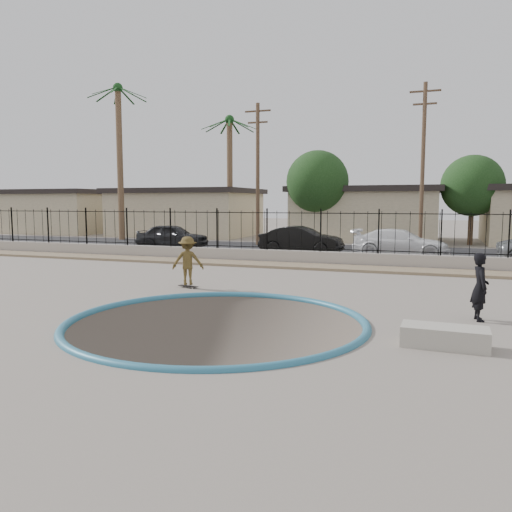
{
  "coord_description": "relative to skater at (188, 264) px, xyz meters",
  "views": [
    {
      "loc": [
        4.65,
        -11.4,
        2.77
      ],
      "look_at": [
        -0.09,
        2.0,
        1.24
      ],
      "focal_mm": 35.0,
      "sensor_mm": 36.0,
      "label": 1
    }
  ],
  "objects": [
    {
      "name": "ground",
      "position": [
        2.8,
        9.0,
        -1.89
      ],
      "size": [
        120.0,
        120.0,
        2.2
      ],
      "primitive_type": "cube",
      "color": "slate",
      "rests_on": "ground"
    },
    {
      "name": "bowl_pit",
      "position": [
        2.8,
        -4.0,
        -0.79
      ],
      "size": [
        6.84,
        6.84,
        1.8
      ],
      "primitive_type": null,
      "color": "#4E463C",
      "rests_on": "ground"
    },
    {
      "name": "coping_ring",
      "position": [
        2.8,
        -4.0,
        -0.79
      ],
      "size": [
        7.04,
        7.04,
        0.2
      ],
      "primitive_type": "torus",
      "color": "teal",
      "rests_on": "ground"
    },
    {
      "name": "rock_strip",
      "position": [
        2.8,
        6.2,
        -0.73
      ],
      "size": [
        42.0,
        1.6,
        0.11
      ],
      "primitive_type": "cube",
      "color": "#947F61",
      "rests_on": "ground"
    },
    {
      "name": "retaining_wall",
      "position": [
        2.8,
        7.3,
        -0.49
      ],
      "size": [
        42.0,
        0.45,
        0.6
      ],
      "primitive_type": "cube",
      "color": "#9C9289",
      "rests_on": "ground"
    },
    {
      "name": "fence",
      "position": [
        2.8,
        7.3,
        0.71
      ],
      "size": [
        40.0,
        0.04,
        1.8
      ],
      "color": "black",
      "rests_on": "retaining_wall"
    },
    {
      "name": "street",
      "position": [
        2.8,
        14.0,
        -0.77
      ],
      "size": [
        90.0,
        8.0,
        0.04
      ],
      "primitive_type": "cube",
      "color": "black",
      "rests_on": "ground"
    },
    {
      "name": "house_west_far",
      "position": [
        -25.2,
        23.5,
        1.19
      ],
      "size": [
        10.6,
        8.6,
        3.9
      ],
      "color": "tan",
      "rests_on": "ground"
    },
    {
      "name": "house_west",
      "position": [
        -12.2,
        23.5,
        1.19
      ],
      "size": [
        11.6,
        8.6,
        3.9
      ],
      "color": "tan",
      "rests_on": "ground"
    },
    {
      "name": "house_center",
      "position": [
        2.8,
        23.5,
        1.19
      ],
      "size": [
        10.6,
        8.6,
        3.9
      ],
      "color": "tan",
      "rests_on": "ground"
    },
    {
      "name": "palm_left",
      "position": [
        -14.2,
        17.0,
        7.17
      ],
      "size": [
        2.3,
        2.3,
        11.3
      ],
      "color": "brown",
      "rests_on": "ground"
    },
    {
      "name": "palm_mid",
      "position": [
        -7.2,
        21.0,
        5.9
      ],
      "size": [
        2.3,
        2.3,
        9.3
      ],
      "color": "brown",
      "rests_on": "ground"
    },
    {
      "name": "utility_pole_left",
      "position": [
        -3.2,
        16.0,
        3.92
      ],
      "size": [
        1.7,
        0.24,
        9.0
      ],
      "color": "#473323",
      "rests_on": "ground"
    },
    {
      "name": "utility_pole_mid",
      "position": [
        6.8,
        16.0,
        4.17
      ],
      "size": [
        1.7,
        0.24,
        9.5
      ],
      "color": "#473323",
      "rests_on": "ground"
    },
    {
      "name": "street_tree_left",
      "position": [
        -0.2,
        20.0,
        3.4
      ],
      "size": [
        4.32,
        4.32,
        6.36
      ],
      "color": "#473323",
      "rests_on": "ground"
    },
    {
      "name": "street_tree_mid",
      "position": [
        9.8,
        21.0,
        3.05
      ],
      "size": [
        3.96,
        3.96,
        5.83
      ],
      "color": "#473323",
      "rests_on": "ground"
    },
    {
      "name": "skater",
      "position": [
        0.0,
        0.0,
        0.0
      ],
      "size": [
        1.16,
        0.9,
        1.57
      ],
      "primitive_type": "imported",
      "rotation": [
        0.0,
        0.0,
        3.49
      ],
      "color": "brown",
      "rests_on": "ground"
    },
    {
      "name": "skateboard",
      "position": [
        -0.0,
        0.0,
        -0.74
      ],
      "size": [
        0.76,
        0.36,
        0.06
      ],
      "rotation": [
        0.0,
        0.0,
        -0.25
      ],
      "color": "black",
      "rests_on": "ground"
    },
    {
      "name": "videographer",
      "position": [
        8.55,
        -1.79,
        0.01
      ],
      "size": [
        0.49,
        0.65,
        1.6
      ],
      "primitive_type": "imported",
      "rotation": [
        0.0,
        0.0,
        1.76
      ],
      "color": "black",
      "rests_on": "ground"
    },
    {
      "name": "concrete_ledge",
      "position": [
        7.74,
        -4.36,
        -0.59
      ],
      "size": [
        1.62,
        0.75,
        0.4
      ],
      "primitive_type": "cube",
      "rotation": [
        0.0,
        0.0,
        -0.03
      ],
      "color": "#A7A194",
      "rests_on": "ground"
    },
    {
      "name": "car_a",
      "position": [
        -7.21,
        12.0,
        -0.02
      ],
      "size": [
        4.42,
        2.13,
        1.46
      ],
      "primitive_type": "imported",
      "rotation": [
        0.0,
        0.0,
        1.67
      ],
      "color": "black",
      "rests_on": "street"
    },
    {
      "name": "car_b",
      "position": [
        0.84,
        11.51,
        -0.02
      ],
      "size": [
        4.48,
        1.75,
        1.45
      ],
      "primitive_type": "imported",
      "rotation": [
        0.0,
        0.0,
        1.52
      ],
      "color": "black",
      "rests_on": "street"
    },
    {
      "name": "car_c",
      "position": [
        5.95,
        11.72,
        -0.06
      ],
      "size": [
        4.9,
        2.23,
        1.39
      ],
      "primitive_type": "imported",
      "rotation": [
        0.0,
        0.0,
        1.51
      ],
      "color": "white",
      "rests_on": "street"
    }
  ]
}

